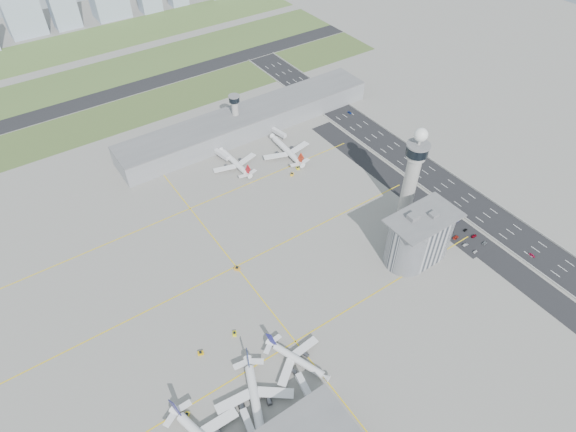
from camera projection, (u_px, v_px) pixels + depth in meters
ground at (322, 269)px, 277.08m from camera, size 1000.00×1000.00×0.00m
grass_strip_0 at (140, 109)px, 403.04m from camera, size 480.00×50.00×0.08m
grass_strip_1 at (110, 74)px, 447.75m from camera, size 480.00×60.00×0.08m
grass_strip_2 at (83, 43)px, 495.45m from camera, size 480.00×70.00×0.08m
runway at (124, 91)px, 425.08m from camera, size 480.00×22.00×0.10m
highway at (458, 195)px, 324.02m from camera, size 28.00×500.00×0.10m
barrier_left at (444, 202)px, 317.92m from camera, size 0.60×500.00×1.20m
barrier_right at (472, 187)px, 329.36m from camera, size 0.60×500.00×1.20m
landside_road at (443, 218)px, 307.85m from camera, size 18.00×260.00×0.08m
parking_lot at (456, 230)px, 299.88m from camera, size 20.00×44.00×0.10m
taxiway_line_h_0 at (295, 342)px, 242.85m from camera, size 260.00×0.60×0.01m
taxiway_line_h_1 at (236, 266)px, 278.63m from camera, size 260.00×0.60×0.01m
taxiway_line_h_2 at (190, 209)px, 314.40m from camera, size 260.00×0.60×0.01m
taxiway_line_v at (236, 266)px, 278.63m from camera, size 0.60×260.00×0.01m
control_tower at (413, 170)px, 287.04m from camera, size 14.00×14.00×64.50m
secondary_tower at (235, 111)px, 365.78m from camera, size 8.60×8.60×31.90m
admin_building at (419, 237)px, 274.63m from camera, size 42.00×24.00×33.50m
terminal_pier at (249, 120)px, 376.20m from camera, size 210.00×32.00×15.80m
airplane_near_b at (255, 397)px, 215.45m from camera, size 50.35×53.96×12.14m
airplane_near_c at (298, 358)px, 230.58m from camera, size 42.65×45.78×10.33m
airplane_far_a at (234, 159)px, 343.44m from camera, size 36.37×42.35×11.54m
airplane_far_b at (286, 147)px, 353.50m from camera, size 40.74×47.13×12.63m
jet_bridge_near_2 at (311, 402)px, 217.09m from camera, size 5.39×14.31×5.70m
jet_bridge_far_0 at (216, 152)px, 354.63m from camera, size 5.39×14.31×5.70m
jet_bridge_far_1 at (273, 130)px, 375.06m from camera, size 5.39×14.31×5.70m
tug_0 at (187, 415)px, 214.94m from camera, size 3.45×3.40×1.67m
tug_1 at (201, 353)px, 237.27m from camera, size 3.42×2.88×1.69m
tug_2 at (235, 333)px, 245.35m from camera, size 3.06×3.40×1.63m
tug_3 at (237, 268)px, 276.39m from camera, size 3.71×3.86×1.86m
tug_4 at (292, 174)px, 339.01m from camera, size 3.50×3.42×1.69m
tug_5 at (298, 168)px, 344.07m from camera, size 2.35×3.08×1.64m
car_lot_0 at (475, 252)px, 286.27m from camera, size 3.49×1.57×1.16m
car_lot_1 at (466, 245)px, 290.21m from camera, size 4.05×1.70×1.30m
car_lot_2 at (456, 237)px, 294.69m from camera, size 4.48×2.35×1.20m
car_lot_3 at (450, 232)px, 298.08m from camera, size 4.68×2.53×1.29m
car_lot_4 at (440, 224)px, 303.22m from camera, size 3.59×1.83×1.17m
car_lot_5 at (432, 218)px, 306.99m from camera, size 3.76×1.33×1.24m
car_lot_6 at (485, 243)px, 291.40m from camera, size 4.33×2.54×1.13m
car_lot_7 at (474, 236)px, 295.52m from camera, size 4.22×1.80×1.21m
car_lot_8 at (465, 230)px, 299.40m from camera, size 3.29×1.53×1.09m
car_lot_9 at (456, 221)px, 305.08m from camera, size 4.04×1.62×1.30m
car_lot_10 at (448, 215)px, 308.79m from camera, size 4.86×2.86×1.27m
car_lot_11 at (443, 211)px, 311.57m from camera, size 4.47×1.98×1.28m
car_hw_0 at (532, 255)px, 284.08m from camera, size 1.80×3.88×1.29m
car_hw_1 at (418, 165)px, 346.54m from camera, size 1.39×3.83×1.25m
car_hw_2 at (350, 113)px, 398.20m from camera, size 2.38×4.38×1.17m
car_hw_4 at (297, 88)px, 427.06m from camera, size 1.79×3.66×1.20m
skyline_bldg_7 at (19, 4)px, 492.13m from camera, size 35.76×28.61×61.22m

